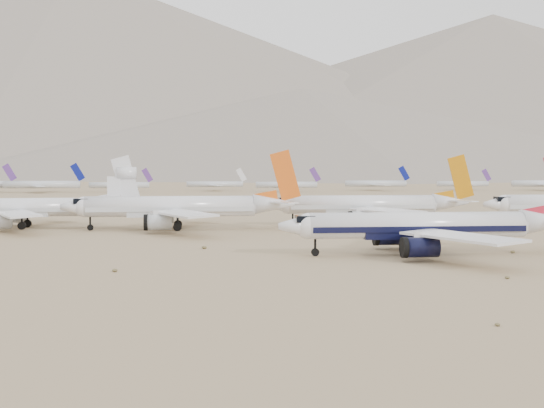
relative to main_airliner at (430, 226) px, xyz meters
The scene contains 9 objects.
ground 10.35m from the main_airliner, behind, with size 7000.00×7000.00×0.00m, color #8E7752.
main_airliner is the anchor object (origin of this frame).
row2_gold_tail 65.68m from the main_airliner, 85.61° to the left, with size 52.24×51.09×18.60m.
row2_orange_tail 71.37m from the main_airliner, 128.43° to the left, with size 54.82×53.62×19.55m.
row2_white_trijet 103.44m from the main_airliner, 142.01° to the left, with size 51.50×50.33×18.25m.
distant_storage_row 319.53m from the main_airliner, 101.26° to the left, with size 479.15×55.06×14.49m.
mountain_range 1658.51m from the main_airliner, 87.87° to the left, with size 7354.00×3024.00×470.00m.
foothills 1216.39m from the main_airliner, 64.78° to the left, with size 4637.50×1395.00×155.00m.
desert_scrub 29.31m from the main_airliner, 85.85° to the right, with size 261.14×121.67×0.63m.
Camera 1 is at (-32.93, -127.74, 15.88)m, focal length 50.00 mm.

